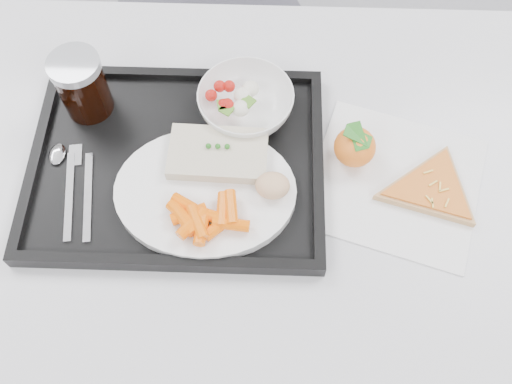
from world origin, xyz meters
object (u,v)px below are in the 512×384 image
Objects in this scene: salad_bowl at (246,103)px; pizza_slice at (431,189)px; tray at (178,163)px; dinner_plate at (205,192)px; table at (259,215)px; cola_glass at (82,84)px; tangerine at (355,147)px.

salad_bowl is 0.72× the size of pizza_slice.
dinner_plate reaches higher than tray.
table is 5.64× the size of pizza_slice.
cola_glass is at bearing 166.10° from pizza_slice.
cola_glass is (-0.25, 0.00, 0.03)m from salad_bowl.
tangerine is at bearing 19.43° from dinner_plate.
table is 0.35m from cola_glass.
dinner_plate is 1.78× the size of salad_bowl.
tray is 0.14m from salad_bowl.
tangerine reaches higher than table.
tray is at bearing 159.29° from table.
tangerine is 0.13m from pizza_slice.
table is at bearing -28.03° from cola_glass.
cola_glass reaches higher than tangerine.
tray reaches higher than pizza_slice.
cola_glass is 0.56m from pizza_slice.
tray is at bearing -175.33° from tangerine.
pizza_slice reaches higher than table.
tray is 6.25× the size of tangerine.
dinner_plate is 2.50× the size of cola_glass.
cola_glass is 0.51× the size of pizza_slice.
cola_glass reaches higher than salad_bowl.
tray reaches higher than table.
tangerine is (0.17, -0.07, -0.00)m from salad_bowl.
dinner_plate is at bearing -160.57° from tangerine.
tangerine reaches higher than tray.
salad_bowl is at bearing 70.66° from dinner_plate.
table is 11.11× the size of cola_glass.
pizza_slice is at bearing -4.92° from tray.
table is 16.68× the size of tangerine.
dinner_plate reaches higher than pizza_slice.
pizza_slice is at bearing 3.38° from table.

